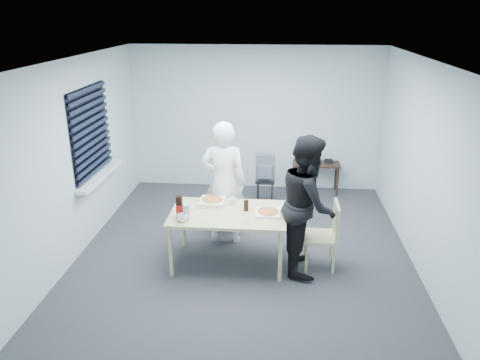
# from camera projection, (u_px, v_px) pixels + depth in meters

# --- Properties ---
(room) EXTENTS (5.00, 5.00, 5.00)m
(room) POSITION_uv_depth(u_px,v_px,m) (94.00, 139.00, 6.64)
(room) COLOR #313137
(room) RESTS_ON ground
(dining_table) EXTENTS (1.48, 0.94, 0.72)m
(dining_table) POSITION_uv_depth(u_px,v_px,m) (228.00, 217.00, 6.01)
(dining_table) COLOR beige
(dining_table) RESTS_ON ground
(chair_far) EXTENTS (0.42, 0.42, 0.89)m
(chair_far) POSITION_uv_depth(u_px,v_px,m) (227.00, 195.00, 7.10)
(chair_far) COLOR beige
(chair_far) RESTS_ON ground
(chair_right) EXTENTS (0.42, 0.42, 0.89)m
(chair_right) POSITION_uv_depth(u_px,v_px,m) (327.00, 231.00, 5.95)
(chair_right) COLOR beige
(chair_right) RESTS_ON ground
(person_white) EXTENTS (0.65, 0.42, 1.77)m
(person_white) POSITION_uv_depth(u_px,v_px,m) (224.00, 183.00, 6.54)
(person_white) COLOR white
(person_white) RESTS_ON ground
(person_black) EXTENTS (0.47, 0.86, 1.77)m
(person_black) POSITION_uv_depth(u_px,v_px,m) (308.00, 204.00, 5.82)
(person_black) COLOR black
(person_black) RESTS_ON ground
(side_table) EXTENTS (0.84, 0.37, 0.56)m
(side_table) POSITION_uv_depth(u_px,v_px,m) (316.00, 167.00, 8.46)
(side_table) COLOR #311D18
(side_table) RESTS_ON ground
(stool) EXTENTS (0.32, 0.32, 0.45)m
(stool) POSITION_uv_depth(u_px,v_px,m) (265.00, 185.00, 7.99)
(stool) COLOR black
(stool) RESTS_ON ground
(backpack) EXTENTS (0.32, 0.24, 0.45)m
(backpack) POSITION_uv_depth(u_px,v_px,m) (265.00, 167.00, 7.86)
(backpack) COLOR slate
(backpack) RESTS_ON stool
(pizza_box_a) EXTENTS (0.32, 0.32, 0.08)m
(pizza_box_a) POSITION_uv_depth(u_px,v_px,m) (212.00, 202.00, 6.22)
(pizza_box_a) COLOR white
(pizza_box_a) RESTS_ON dining_table
(pizza_box_b) EXTENTS (0.31, 0.31, 0.04)m
(pizza_box_b) POSITION_uv_depth(u_px,v_px,m) (268.00, 212.00, 5.94)
(pizza_box_b) COLOR white
(pizza_box_b) RESTS_ON dining_table
(mug_a) EXTENTS (0.17, 0.17, 0.10)m
(mug_a) POSITION_uv_depth(u_px,v_px,m) (182.00, 218.00, 5.72)
(mug_a) COLOR white
(mug_a) RESTS_ON dining_table
(mug_b) EXTENTS (0.10, 0.10, 0.09)m
(mug_b) POSITION_uv_depth(u_px,v_px,m) (232.00, 201.00, 6.23)
(mug_b) COLOR white
(mug_b) RESTS_ON dining_table
(cola_glass) EXTENTS (0.08, 0.08, 0.14)m
(cola_glass) POSITION_uv_depth(u_px,v_px,m) (246.00, 205.00, 6.02)
(cola_glass) COLOR black
(cola_glass) RESTS_ON dining_table
(soda_bottle) EXTENTS (0.09, 0.09, 0.29)m
(soda_bottle) POSITION_uv_depth(u_px,v_px,m) (179.00, 207.00, 5.80)
(soda_bottle) COLOR black
(soda_bottle) RESTS_ON dining_table
(plastic_cups) EXTENTS (0.11, 0.11, 0.20)m
(plastic_cups) POSITION_uv_depth(u_px,v_px,m) (187.00, 212.00, 5.76)
(plastic_cups) COLOR silver
(plastic_cups) RESTS_ON dining_table
(rubber_band) EXTENTS (0.07, 0.07, 0.00)m
(rubber_band) POSITION_uv_depth(u_px,v_px,m) (248.00, 224.00, 5.68)
(rubber_band) COLOR red
(rubber_band) RESTS_ON dining_table
(papers) EXTENTS (0.32, 0.36, 0.00)m
(papers) POSITION_uv_depth(u_px,v_px,m) (308.00, 163.00, 8.43)
(papers) COLOR white
(papers) RESTS_ON side_table
(black_box) EXTENTS (0.15, 0.11, 0.06)m
(black_box) POSITION_uv_depth(u_px,v_px,m) (329.00, 161.00, 8.44)
(black_box) COLOR black
(black_box) RESTS_ON side_table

